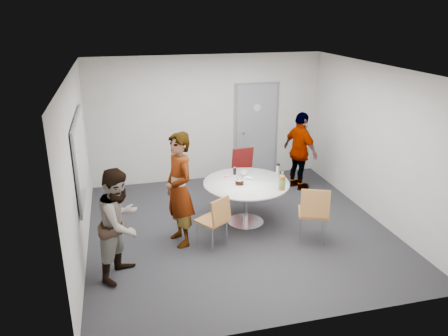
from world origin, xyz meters
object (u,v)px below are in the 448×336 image
object	(u,v)px
whiteboard	(81,156)
person_main	(179,190)
door	(256,130)
person_right	(300,151)
chair_near_left	(216,217)
chair_far	(245,167)
chair_near_right	(314,209)
person_left	(120,223)
table	(248,188)

from	to	relation	value
whiteboard	person_main	size ratio (longest dim) A/B	1.03
door	person_right	world-z (taller)	door
whiteboard	chair_near_left	xyz separation A→B (m)	(1.95, -0.71, -0.93)
chair_far	chair_near_right	bearing A→B (deg)	97.27
chair_far	chair_near_left	bearing A→B (deg)	55.57
person_right	chair_far	bearing A→B (deg)	75.62
person_left	person_right	world-z (taller)	person_right
chair_far	person_left	world-z (taller)	person_left
person_left	person_right	bearing A→B (deg)	-25.29
person_right	table	bearing A→B (deg)	112.40
table	person_left	distance (m)	2.43
table	chair_near_left	xyz separation A→B (m)	(-0.73, -0.69, -0.14)
door	table	distance (m)	2.49
chair_near_left	person_left	xyz separation A→B (m)	(-1.44, -0.41, 0.28)
whiteboard	chair_near_left	world-z (taller)	whiteboard
person_left	person_right	distance (m)	4.37
chair_far	person_main	world-z (taller)	person_main
table	chair_near_left	size ratio (longest dim) A/B	1.72
chair_near_left	person_right	world-z (taller)	person_right
chair_far	person_main	xyz separation A→B (m)	(-1.55, -1.60, 0.33)
door	whiteboard	size ratio (longest dim) A/B	1.12
chair_near_left	person_left	bearing A→B (deg)	161.68
table	person_left	xyz separation A→B (m)	(-2.16, -1.09, 0.13)
whiteboard	door	bearing A→B (deg)	32.66
table	chair_near_left	world-z (taller)	table
whiteboard	person_left	world-z (taller)	whiteboard
person_main	whiteboard	bearing A→B (deg)	-121.23
door	chair_near_right	xyz separation A→B (m)	(-0.08, -3.25, -0.43)
door	table	xyz separation A→B (m)	(-0.89, -2.30, -0.36)
whiteboard	chair_near_right	size ratio (longest dim) A/B	1.95
person_main	person_left	xyz separation A→B (m)	(-0.92, -0.70, -0.12)
chair_near_right	person_left	bearing A→B (deg)	-155.47
chair_far	person_right	size ratio (longest dim) A/B	0.59
whiteboard	chair_far	xyz separation A→B (m)	(2.98, 1.18, -0.86)
chair_near_left	chair_near_right	bearing A→B (deg)	-43.77
person_left	door	bearing A→B (deg)	-9.95
chair_far	person_main	size ratio (longest dim) A/B	0.53
door	person_main	distance (m)	3.44
door	person_left	distance (m)	4.57
door	table	world-z (taller)	door
whiteboard	person_right	world-z (taller)	whiteboard
door	chair_far	distance (m)	1.32
door	chair_near_left	world-z (taller)	door
table	door	bearing A→B (deg)	68.96
chair_near_left	chair_far	xyz separation A→B (m)	(1.03, 1.89, 0.07)
chair_near_left	person_right	size ratio (longest dim) A/B	0.53
chair_near_left	whiteboard	bearing A→B (deg)	125.91
chair_far	person_left	xyz separation A→B (m)	(-2.47, -2.30, 0.21)
door	chair_far	world-z (taller)	door
chair_far	person_left	size ratio (longest dim) A/B	0.61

